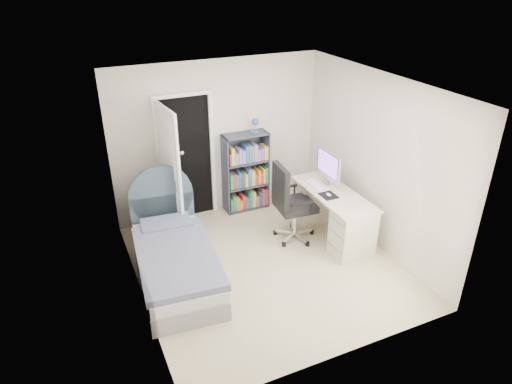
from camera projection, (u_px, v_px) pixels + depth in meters
name	position (u px, v px, depth m)	size (l,w,h in m)	color
room_shell	(267.00, 184.00, 5.78)	(3.50, 3.70, 2.60)	tan
door	(176.00, 166.00, 6.82)	(0.92, 0.83, 2.06)	black
bed	(175.00, 258.00, 6.00)	(1.12, 2.08, 1.24)	gray
nightstand	(155.00, 206.00, 7.04)	(0.42, 0.42, 0.61)	tan
floor_lamp	(182.00, 195.00, 7.12)	(0.18, 0.18, 1.26)	silver
bookcase	(247.00, 175.00, 7.56)	(0.74, 0.32, 1.57)	#393E4F
desk	(332.00, 212.00, 6.84)	(0.61, 1.53, 1.25)	beige
office_chair	(289.00, 200.00, 6.65)	(0.63, 0.65, 1.22)	silver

